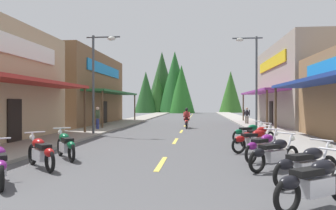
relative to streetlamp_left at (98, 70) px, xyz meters
name	(u,v)px	position (x,y,z in m)	size (l,w,h in m)	color
ground	(185,126)	(4.75, 8.67, -3.92)	(9.32, 80.19, 0.10)	#4C4C4F
sidewalk_left	(115,125)	(-1.27, 8.67, -3.81)	(2.74, 80.19, 0.12)	gray
sidewalk_right	(258,126)	(10.78, 8.67, -3.81)	(2.74, 80.19, 0.12)	#9E9991
centerline_dashes	(187,123)	(4.75, 12.07, -3.87)	(0.16, 55.13, 0.01)	#E0C64C
storefront_left_far	(64,90)	(-6.52, 10.03, -0.69)	(9.61, 13.42, 6.37)	brown
storefront_right_far	(320,85)	(16.14, 9.75, -0.44)	(9.84, 13.43, 6.86)	gray
streetlamp_left	(98,70)	(0.00, 0.00, 0.00)	(2.01, 0.30, 5.92)	#474C51
streetlamp_right	(252,70)	(9.53, 3.70, 0.29)	(2.01, 0.30, 6.44)	#474C51
motorcycle_parked_right_0	(315,181)	(8.00, -12.42, -3.38)	(1.82, 1.30, 1.04)	black
motorcycle_parked_right_1	(306,165)	(8.38, -10.79, -3.38)	(1.84, 1.27, 1.04)	black
motorcycle_parked_right_2	(274,153)	(8.06, -9.09, -3.38)	(1.73, 1.43, 1.04)	black
motorcycle_parked_right_3	(263,146)	(8.04, -7.64, -3.38)	(1.51, 1.65, 1.04)	black
motorcycle_parked_right_4	(254,140)	(8.04, -5.81, -3.38)	(1.90, 1.16, 1.04)	black
motorcycle_parked_right_5	(258,136)	(8.49, -4.18, -3.38)	(1.77, 1.37, 1.04)	black
motorcycle_parked_right_6	(249,132)	(8.35, -2.66, -3.38)	(1.82, 1.30, 1.04)	black
motorcycle_parked_left_1	(41,152)	(1.39, -9.55, -3.38)	(1.60, 1.57, 1.04)	black
motorcycle_parked_left_2	(66,145)	(1.43, -7.94, -3.38)	(1.38, 1.76, 1.04)	black
rider_cruising_lead	(187,120)	(4.99, 6.11, -3.22)	(0.60, 2.14, 1.57)	black
pedestrian_by_shop	(98,117)	(-1.10, 3.25, -2.91)	(0.44, 0.44, 1.67)	#333F8C
pedestrian_browsing	(247,115)	(10.17, 10.44, -2.99)	(0.49, 0.41, 1.54)	#726659
treeline_backdrop	(173,86)	(0.49, 49.37, 1.83)	(22.60, 12.79, 13.54)	#316723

